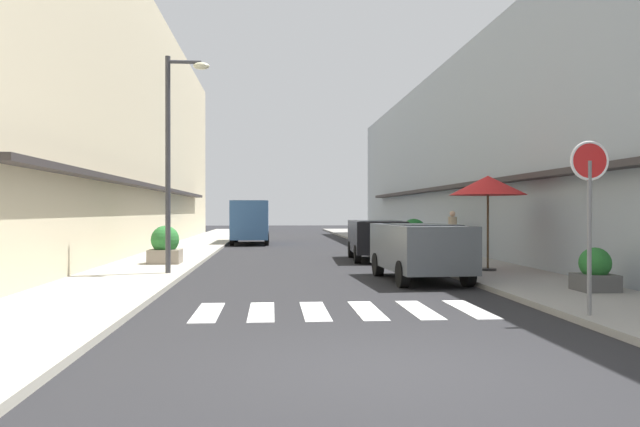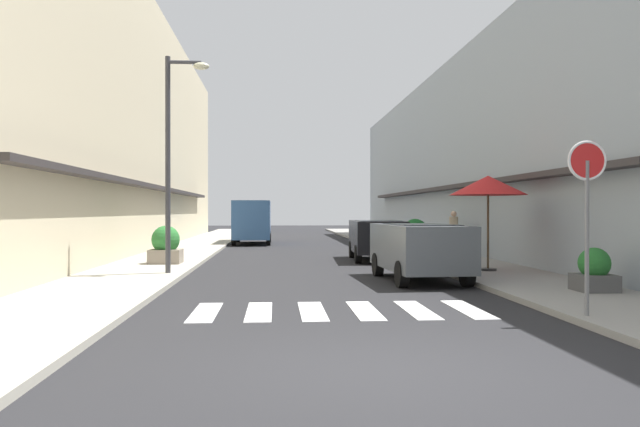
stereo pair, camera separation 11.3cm
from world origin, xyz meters
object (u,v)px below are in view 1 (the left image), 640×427
(planter_midblock, at_px, (165,246))
(delivery_van, at_px, (251,218))
(parked_car_mid, at_px, (376,235))
(pedestrian_walking_near, at_px, (452,232))
(street_lamp, at_px, (174,142))
(parked_car_near, at_px, (420,245))
(round_street_sign, at_px, (589,181))
(cafe_umbrella, at_px, (488,186))
(planter_far, at_px, (414,235))
(planter_corner, at_px, (595,271))

(planter_midblock, bearing_deg, delivery_van, 80.85)
(parked_car_mid, xyz_separation_m, delivery_van, (-4.95, 11.92, 0.48))
(delivery_van, bearing_deg, pedestrian_walking_near, -52.76)
(parked_car_mid, distance_m, street_lamp, 8.80)
(parked_car_near, distance_m, pedestrian_walking_near, 8.59)
(round_street_sign, xyz_separation_m, planter_midblock, (-8.54, 10.74, -1.60))
(parked_car_mid, bearing_deg, cafe_umbrella, -66.41)
(delivery_van, relative_size, street_lamp, 0.92)
(delivery_van, xyz_separation_m, street_lamp, (-1.48, -17.26, 2.27))
(parked_car_mid, bearing_deg, parked_car_near, -90.00)
(delivery_van, bearing_deg, planter_far, -50.92)
(parked_car_mid, relative_size, street_lamp, 0.71)
(parked_car_near, height_order, delivery_van, delivery_van)
(parked_car_near, xyz_separation_m, planter_far, (2.14, 9.97, -0.14))
(parked_car_mid, xyz_separation_m, cafe_umbrella, (2.31, -5.30, 1.59))
(cafe_umbrella, height_order, planter_far, cafe_umbrella)
(parked_car_near, relative_size, cafe_umbrella, 1.55)
(planter_midblock, bearing_deg, parked_car_near, -32.67)
(parked_car_near, bearing_deg, cafe_umbrella, 32.61)
(parked_car_near, xyz_separation_m, delivery_van, (-4.95, 18.70, 0.48))
(street_lamp, distance_m, planter_midblock, 4.45)
(parked_car_near, height_order, pedestrian_walking_near, pedestrian_walking_near)
(cafe_umbrella, bearing_deg, parked_car_near, -147.39)
(parked_car_mid, height_order, street_lamp, street_lamp)
(delivery_van, distance_m, round_street_sign, 25.61)
(round_street_sign, bearing_deg, cafe_umbrella, 82.53)
(street_lamp, bearing_deg, parked_car_near, -12.61)
(planter_far, xyz_separation_m, pedestrian_walking_near, (1.06, -1.99, 0.23))
(parked_car_near, relative_size, parked_car_mid, 1.00)
(parked_car_mid, xyz_separation_m, pedestrian_walking_near, (3.20, 1.20, 0.09))
(round_street_sign, bearing_deg, parked_car_mid, 95.83)
(round_street_sign, height_order, pedestrian_walking_near, round_street_sign)
(parked_car_near, xyz_separation_m, round_street_sign, (1.32, -6.12, 1.36))
(planter_midblock, bearing_deg, street_lamp, -76.16)
(parked_car_near, height_order, planter_corner, parked_car_near)
(delivery_van, distance_m, planter_far, 11.26)
(parked_car_mid, bearing_deg, planter_far, 56.21)
(street_lamp, relative_size, cafe_umbrella, 2.19)
(street_lamp, bearing_deg, planter_midblock, 103.84)
(parked_car_near, bearing_deg, planter_corner, -46.38)
(cafe_umbrella, bearing_deg, street_lamp, -179.73)
(parked_car_near, relative_size, planter_corner, 4.55)
(parked_car_near, bearing_deg, planter_midblock, 147.33)
(planter_midblock, bearing_deg, planter_corner, -37.27)
(planter_corner, bearing_deg, delivery_van, 110.01)
(round_street_sign, height_order, cafe_umbrella, round_street_sign)
(planter_midblock, height_order, pedestrian_walking_near, pedestrian_walking_near)
(cafe_umbrella, relative_size, planter_far, 1.97)
(parked_car_mid, distance_m, delivery_van, 12.92)
(parked_car_near, distance_m, planter_far, 10.19)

